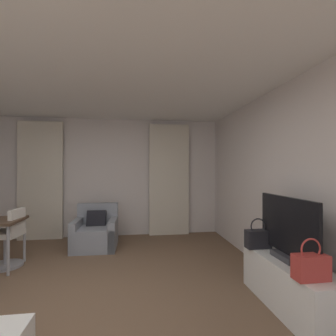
{
  "coord_description": "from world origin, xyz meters",
  "views": [
    {
      "loc": [
        0.55,
        -2.68,
        1.49
      ],
      "look_at": [
        1.12,
        1.28,
        1.5
      ],
      "focal_mm": 26.62,
      "sensor_mm": 36.0,
      "label": 1
    }
  ],
  "objects_px": {
    "tv_flatscreen": "(287,230)",
    "handbag_secondary": "(311,266)",
    "desk_chair": "(8,241)",
    "armchair": "(96,233)",
    "tv_console": "(290,285)",
    "handbag_primary": "(258,238)"
  },
  "relations": [
    {
      "from": "armchair",
      "to": "handbag_primary",
      "type": "relative_size",
      "value": 2.19
    },
    {
      "from": "armchair",
      "to": "desk_chair",
      "type": "bearing_deg",
      "value": -147.4
    },
    {
      "from": "armchair",
      "to": "desk_chair",
      "type": "height_order",
      "value": "desk_chair"
    },
    {
      "from": "handbag_primary",
      "to": "handbag_secondary",
      "type": "xyz_separation_m",
      "value": [
        0.02,
        -0.9,
        0.0
      ]
    },
    {
      "from": "tv_console",
      "to": "desk_chair",
      "type": "bearing_deg",
      "value": 154.89
    },
    {
      "from": "tv_flatscreen",
      "to": "handbag_primary",
      "type": "distance_m",
      "value": 0.47
    },
    {
      "from": "tv_flatscreen",
      "to": "handbag_secondary",
      "type": "bearing_deg",
      "value": -101.64
    },
    {
      "from": "handbag_primary",
      "to": "handbag_secondary",
      "type": "height_order",
      "value": "same"
    },
    {
      "from": "armchair",
      "to": "tv_console",
      "type": "relative_size",
      "value": 0.63
    },
    {
      "from": "desk_chair",
      "to": "handbag_primary",
      "type": "relative_size",
      "value": 2.39
    },
    {
      "from": "armchair",
      "to": "tv_console",
      "type": "bearing_deg",
      "value": -45.74
    },
    {
      "from": "desk_chair",
      "to": "tv_flatscreen",
      "type": "bearing_deg",
      "value": -24.5
    },
    {
      "from": "armchair",
      "to": "tv_console",
      "type": "xyz_separation_m",
      "value": [
        2.35,
        -2.41,
        -0.02
      ]
    },
    {
      "from": "desk_chair",
      "to": "handbag_primary",
      "type": "bearing_deg",
      "value": -19.37
    },
    {
      "from": "handbag_primary",
      "to": "tv_flatscreen",
      "type": "bearing_deg",
      "value": -73.64
    },
    {
      "from": "desk_chair",
      "to": "tv_console",
      "type": "height_order",
      "value": "desk_chair"
    },
    {
      "from": "desk_chair",
      "to": "tv_flatscreen",
      "type": "height_order",
      "value": "tv_flatscreen"
    },
    {
      "from": "desk_chair",
      "to": "handbag_secondary",
      "type": "relative_size",
      "value": 2.39
    },
    {
      "from": "desk_chair",
      "to": "handbag_secondary",
      "type": "distance_m",
      "value": 4.03
    },
    {
      "from": "desk_chair",
      "to": "tv_console",
      "type": "relative_size",
      "value": 0.69
    },
    {
      "from": "desk_chair",
      "to": "handbag_primary",
      "type": "xyz_separation_m",
      "value": [
        3.41,
        -1.2,
        0.24
      ]
    },
    {
      "from": "tv_console",
      "to": "tv_flatscreen",
      "type": "relative_size",
      "value": 1.32
    }
  ]
}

